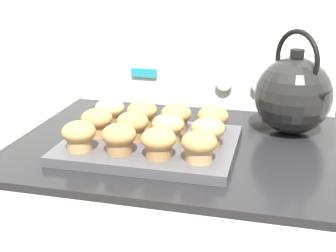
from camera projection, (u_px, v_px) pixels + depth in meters
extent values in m
cube|color=silver|center=(207.00, 6.00, 1.39)|extent=(8.00, 0.05, 2.40)
cube|color=black|center=(181.00, 142.00, 1.17)|extent=(0.79, 0.65, 0.02)
cube|color=white|center=(202.00, 78.00, 1.41)|extent=(0.77, 0.05, 0.17)
cube|color=teal|center=(144.00, 73.00, 1.41)|extent=(0.08, 0.01, 0.03)
cylinder|color=white|center=(224.00, 82.00, 1.36)|extent=(0.05, 0.02, 0.05)
cylinder|color=white|center=(260.00, 84.00, 1.33)|extent=(0.05, 0.02, 0.05)
cylinder|color=white|center=(298.00, 87.00, 1.31)|extent=(0.05, 0.02, 0.05)
cube|color=#4C4C51|center=(150.00, 145.00, 1.10)|extent=(0.40, 0.31, 0.02)
cylinder|color=tan|center=(80.00, 142.00, 1.03)|extent=(0.06, 0.06, 0.03)
ellipsoid|color=tan|center=(79.00, 132.00, 1.03)|extent=(0.08, 0.08, 0.05)
cylinder|color=#A37A4C|center=(119.00, 145.00, 1.02)|extent=(0.06, 0.06, 0.03)
ellipsoid|color=#B2844C|center=(119.00, 135.00, 1.01)|extent=(0.08, 0.08, 0.05)
cylinder|color=#A37A4C|center=(159.00, 150.00, 0.99)|extent=(0.06, 0.06, 0.03)
ellipsoid|color=tan|center=(159.00, 139.00, 0.99)|extent=(0.08, 0.08, 0.05)
cylinder|color=tan|center=(199.00, 153.00, 0.97)|extent=(0.06, 0.06, 0.03)
ellipsoid|color=#B2844C|center=(199.00, 142.00, 0.97)|extent=(0.08, 0.08, 0.05)
cylinder|color=tan|center=(97.00, 129.00, 1.12)|extent=(0.06, 0.06, 0.03)
ellipsoid|color=#B2844C|center=(97.00, 119.00, 1.11)|extent=(0.08, 0.08, 0.05)
cylinder|color=#A37A4C|center=(133.00, 132.00, 1.10)|extent=(0.06, 0.06, 0.03)
ellipsoid|color=#B2844C|center=(132.00, 122.00, 1.09)|extent=(0.08, 0.08, 0.05)
cylinder|color=tan|center=(168.00, 135.00, 1.08)|extent=(0.06, 0.06, 0.03)
ellipsoid|color=tan|center=(168.00, 124.00, 1.07)|extent=(0.08, 0.08, 0.05)
cylinder|color=olive|center=(208.00, 139.00, 1.05)|extent=(0.06, 0.06, 0.03)
ellipsoid|color=tan|center=(208.00, 128.00, 1.05)|extent=(0.08, 0.08, 0.05)
cylinder|color=olive|center=(110.00, 117.00, 1.20)|extent=(0.06, 0.06, 0.03)
ellipsoid|color=tan|center=(110.00, 108.00, 1.19)|extent=(0.08, 0.08, 0.05)
cylinder|color=#A37A4C|center=(142.00, 120.00, 1.18)|extent=(0.06, 0.06, 0.03)
ellipsoid|color=tan|center=(142.00, 110.00, 1.17)|extent=(0.08, 0.08, 0.05)
cylinder|color=olive|center=(176.00, 123.00, 1.16)|extent=(0.06, 0.06, 0.03)
ellipsoid|color=#B2844C|center=(176.00, 113.00, 1.15)|extent=(0.08, 0.08, 0.05)
cylinder|color=tan|center=(213.00, 126.00, 1.14)|extent=(0.06, 0.06, 0.03)
ellipsoid|color=#B2844C|center=(213.00, 116.00, 1.13)|extent=(0.08, 0.08, 0.05)
sphere|color=black|center=(293.00, 96.00, 1.18)|extent=(0.19, 0.19, 0.19)
cylinder|color=black|center=(297.00, 53.00, 1.14)|extent=(0.03, 0.03, 0.02)
cone|color=black|center=(321.00, 95.00, 1.10)|extent=(0.08, 0.09, 0.07)
torus|color=black|center=(297.00, 59.00, 1.15)|extent=(0.11, 0.12, 0.15)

